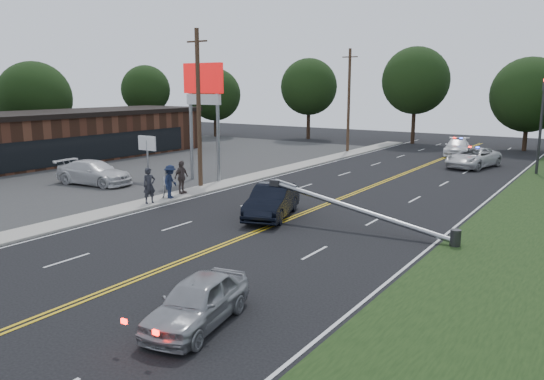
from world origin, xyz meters
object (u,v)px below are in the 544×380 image
Objects in this scene: waiting_sedan at (197,302)px; utility_pole_far at (349,100)px; pylon_sign at (203,93)px; fallen_streetlight at (368,212)px; bystander_c at (170,182)px; utility_pole_mid at (199,109)px; bystander_b at (169,183)px; small_sign at (147,147)px; crashed_sedan at (272,201)px; bystander_a at (149,186)px; bystander_d at (181,177)px; parked_car at (94,173)px; traffic_signal at (542,117)px; emergency_b at (457,147)px; emergency_a at (473,158)px.

utility_pole_far is at bearing 98.45° from waiting_sedan.
pylon_sign is 0.85× the size of fallen_streetlight.
bystander_c reaches higher than fallen_streetlight.
utility_pole_mid is 5.97× the size of bystander_b.
utility_pole_far is at bearing 77.69° from small_sign.
utility_pole_far is 2.01× the size of crashed_sedan.
bystander_d reaches higher than bystander_a.
waiting_sedan is at bearing -128.64° from parked_car.
small_sign is 22.68m from utility_pole_far.
traffic_signal is 33.87m from waiting_sedan.
emergency_b is 2.77× the size of bystander_c.
pylon_sign is at bearing -52.98° from parked_car.
waiting_sedan is (5.03, -11.33, -0.14)m from crashed_sedan.
crashed_sedan is (8.28, -4.09, -4.26)m from utility_pole_mid.
pylon_sign is 9.33m from bystander_a.
pylon_sign is at bearing 20.72° from bystander_d.
fallen_streetlight is 1.70× the size of parked_car.
emergency_a is at bearing 46.82° from small_sign.
emergency_b is at bearing 3.03° from bystander_a.
bystander_c reaches higher than waiting_sedan.
bystander_d reaches higher than bystander_c.
emergency_a is at bearing 55.73° from utility_pole_mid.
bystander_d is at bearing -118.01° from emergency_b.
utility_pole_mid is at bearing 41.46° from bystander_b.
bystander_c is (5.96, -3.93, -1.25)m from small_sign.
pylon_sign is 1.13× the size of traffic_signal.
fallen_streetlight is 12.23m from bystander_c.
pylon_sign reaches higher than parked_car.
bystander_d reaches higher than emergency_b.
parked_car is 3.29× the size of bystander_b.
waiting_sedan is at bearing -152.80° from bystander_c.
crashed_sedan is at bearing -17.38° from small_sign.
traffic_signal is 11.58m from emergency_b.
small_sign is at bearing 37.19° from bystander_c.
utility_pole_mid is 1.00× the size of utility_pole_far.
bystander_d reaches higher than parked_car.
fallen_streetlight is 29.54m from utility_pole_far.
parked_car is at bearing 112.81° from bystander_b.
bystander_b is (-11.81, -22.50, 0.17)m from emergency_a.
utility_pole_far is at bearing -21.75° from parked_car.
bystander_c is at bearing 179.68° from fallen_streetlight.
traffic_signal reaches higher than bystander_b.
utility_pole_far reaches higher than emergency_b.
small_sign is at bearing -150.26° from pylon_sign.
parked_car is 33.17m from emergency_b.
utility_pole_far is 5.00× the size of bystander_d.
bystander_a is at bearing -78.37° from utility_pole_mid.
utility_pole_far is at bearing 30.09° from bystander_b.
utility_pole_mid reaches higher than emergency_b.
fallen_streetlight is 4.68× the size of bystander_d.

